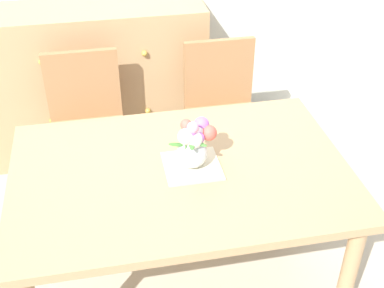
% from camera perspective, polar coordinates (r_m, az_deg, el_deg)
% --- Properties ---
extents(ground_plane, '(12.00, 12.00, 0.00)m').
position_cam_1_polar(ground_plane, '(2.71, -1.09, -15.17)').
color(ground_plane, '#B7AD99').
extents(dining_table, '(1.45, 0.98, 0.73)m').
position_cam_1_polar(dining_table, '(2.26, -1.26, -4.65)').
color(dining_table, tan).
rests_on(dining_table, ground_plane).
extents(chair_left, '(0.42, 0.42, 0.90)m').
position_cam_1_polar(chair_left, '(2.99, -11.64, 2.64)').
color(chair_left, '#9E7047').
rests_on(chair_left, ground_plane).
extents(chair_right, '(0.42, 0.42, 0.90)m').
position_cam_1_polar(chair_right, '(3.07, 3.38, 4.22)').
color(chair_right, '#9E7047').
rests_on(chair_right, ground_plane).
extents(dresser, '(1.40, 0.47, 1.00)m').
position_cam_1_polar(dresser, '(3.43, -10.54, 6.84)').
color(dresser, tan).
rests_on(dresser, ground_plane).
extents(placemat, '(0.24, 0.24, 0.01)m').
position_cam_1_polar(placemat, '(2.21, 0.00, -2.47)').
color(placemat, beige).
rests_on(placemat, dining_table).
extents(flower_vase, '(0.21, 0.17, 0.24)m').
position_cam_1_polar(flower_vase, '(2.15, 0.21, 0.03)').
color(flower_vase, silver).
rests_on(flower_vase, placemat).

